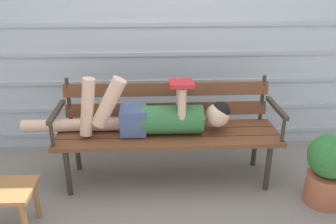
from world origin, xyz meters
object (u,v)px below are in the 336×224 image
(reclining_person, at_px, (153,116))
(potted_plant, at_px, (328,168))
(park_bench, at_px, (168,125))
(footstool, at_px, (1,197))

(reclining_person, relative_size, potted_plant, 2.96)
(park_bench, bearing_deg, reclining_person, -148.86)
(footstool, bearing_deg, park_bench, 29.89)
(footstool, bearing_deg, potted_plant, 5.16)
(reclining_person, xyz_separation_m, potted_plant, (1.28, -0.37, -0.28))
(park_bench, height_order, footstool, park_bench)
(park_bench, relative_size, footstool, 4.13)
(park_bench, height_order, reclining_person, reclining_person)
(potted_plant, bearing_deg, footstool, -174.84)
(park_bench, xyz_separation_m, potted_plant, (1.16, -0.44, -0.17))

